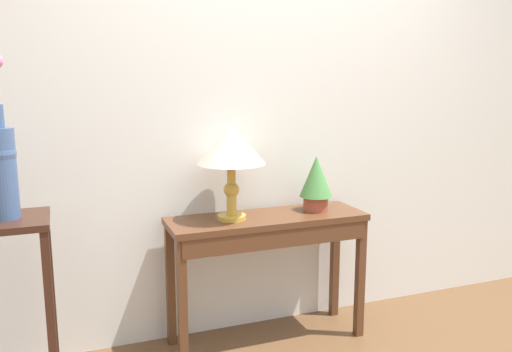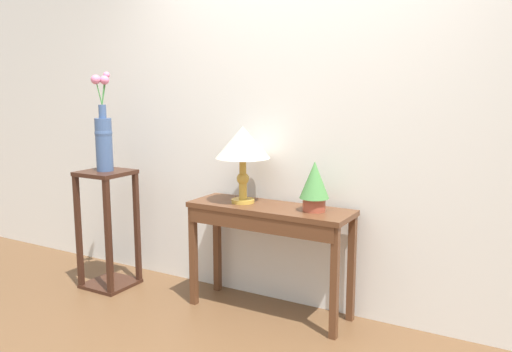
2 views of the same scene
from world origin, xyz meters
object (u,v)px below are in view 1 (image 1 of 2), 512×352
at_px(table_lamp, 231,148).
at_px(potted_plant_on_console, 316,181).
at_px(pedestal_stand_left, 15,316).
at_px(flower_vase_tall, 0,158).
at_px(console_table, 268,238).

xyz_separation_m(table_lamp, potted_plant_on_console, (0.52, 0.02, -0.22)).
xyz_separation_m(pedestal_stand_left, flower_vase_tall, (-0.00, 0.00, 0.71)).
distance_m(console_table, table_lamp, 0.55).
height_order(console_table, potted_plant_on_console, potted_plant_on_console).
relative_size(console_table, pedestal_stand_left, 1.24).
distance_m(console_table, potted_plant_on_console, 0.43).
bearing_deg(potted_plant_on_console, flower_vase_tall, -172.84).
relative_size(pedestal_stand_left, flower_vase_tall, 1.24).
bearing_deg(flower_vase_tall, console_table, 7.21).
xyz_separation_m(table_lamp, pedestal_stand_left, (-1.08, -0.19, -0.68)).
height_order(potted_plant_on_console, flower_vase_tall, flower_vase_tall).
xyz_separation_m(console_table, pedestal_stand_left, (-1.29, -0.16, -0.17)).
distance_m(potted_plant_on_console, pedestal_stand_left, 1.68).
relative_size(table_lamp, flower_vase_tall, 0.71).
xyz_separation_m(console_table, flower_vase_tall, (-1.29, -0.16, 0.54)).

